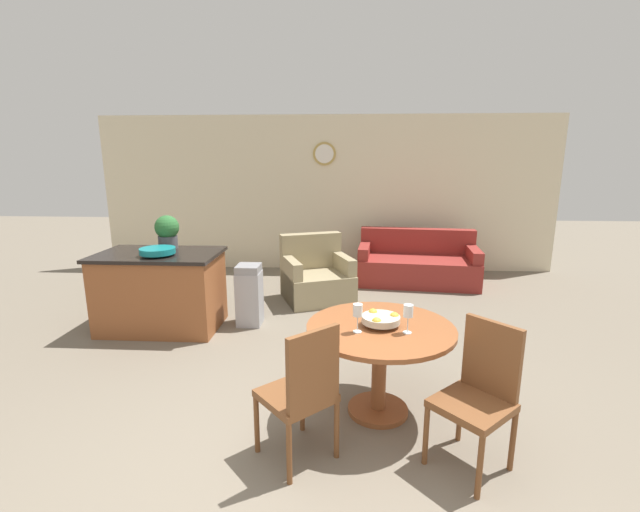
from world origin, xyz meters
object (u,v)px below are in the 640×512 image
(fruit_bowl, at_px, (381,319))
(armchair, at_px, (316,278))
(wine_glass_right, at_px, (408,312))
(teal_bowl, at_px, (158,251))
(dining_chair_near_left, at_px, (303,389))
(wine_glass_left, at_px, (358,311))
(kitchen_island, at_px, (161,291))
(dining_table, at_px, (380,346))
(dining_chair_near_right, at_px, (480,390))
(couch, at_px, (417,265))
(trash_bin, at_px, (249,295))
(potted_plant, at_px, (167,231))

(fruit_bowl, distance_m, armchair, 2.89)
(wine_glass_right, xyz_separation_m, teal_bowl, (-2.54, 1.57, 0.08))
(wine_glass_right, bearing_deg, dining_chair_near_left, -146.72)
(wine_glass_left, relative_size, kitchen_island, 0.16)
(dining_table, xyz_separation_m, dining_chair_near_right, (0.59, -0.54, -0.04))
(dining_chair_near_left, xyz_separation_m, couch, (1.43, 4.32, -0.24))
(kitchen_island, xyz_separation_m, couch, (3.31, 2.13, -0.17))
(trash_bin, height_order, couch, couch)
(potted_plant, xyz_separation_m, trash_bin, (0.99, -0.09, -0.76))
(fruit_bowl, distance_m, wine_glass_left, 0.24)
(dining_chair_near_right, xyz_separation_m, armchair, (-1.27, 3.31, -0.22))
(teal_bowl, height_order, armchair, teal_bowl)
(wine_glass_right, bearing_deg, kitchen_island, 146.52)
(couch, bearing_deg, dining_chair_near_left, -102.30)
(teal_bowl, height_order, potted_plant, potted_plant)
(fruit_bowl, distance_m, potted_plant, 3.06)
(wine_glass_right, relative_size, trash_bin, 0.29)
(wine_glass_right, bearing_deg, wine_glass_left, -178.98)
(fruit_bowl, bearing_deg, dining_chair_near_right, -42.13)
(dining_table, height_order, dining_chair_near_right, dining_chair_near_right)
(dining_chair_near_left, distance_m, teal_bowl, 2.77)
(dining_table, distance_m, teal_bowl, 2.80)
(dining_table, xyz_separation_m, kitchen_island, (-2.42, 1.60, -0.10))
(teal_bowl, distance_m, couch, 4.02)
(trash_bin, bearing_deg, wine_glass_right, -49.87)
(potted_plant, bearing_deg, armchair, 27.70)
(dining_table, xyz_separation_m, wine_glass_right, (0.18, -0.12, 0.32))
(dining_chair_near_right, height_order, wine_glass_left, dining_chair_near_right)
(wine_glass_left, distance_m, kitchen_island, 2.86)
(dining_chair_near_left, bearing_deg, kitchen_island, 88.30)
(wine_glass_right, xyz_separation_m, couch, (0.71, 3.85, -0.60))
(wine_glass_left, bearing_deg, kitchen_island, 142.36)
(dining_table, height_order, couch, couch)
(teal_bowl, bearing_deg, armchair, 38.22)
(wine_glass_left, height_order, trash_bin, wine_glass_left)
(potted_plant, bearing_deg, dining_table, -37.81)
(kitchen_island, height_order, armchair, kitchen_island)
(dining_table, bearing_deg, fruit_bowl, 54.37)
(wine_glass_left, relative_size, teal_bowl, 0.56)
(dining_chair_near_left, height_order, wine_glass_left, dining_chair_near_left)
(teal_bowl, xyz_separation_m, potted_plant, (-0.05, 0.41, 0.16))
(dining_table, relative_size, armchair, 1.00)
(kitchen_island, relative_size, armchair, 1.22)
(potted_plant, bearing_deg, wine_glass_left, -41.87)
(teal_bowl, height_order, trash_bin, teal_bowl)
(dining_chair_near_left, relative_size, wine_glass_right, 4.45)
(fruit_bowl, relative_size, wine_glass_left, 1.35)
(dining_table, bearing_deg, wine_glass_right, -33.53)
(kitchen_island, height_order, teal_bowl, teal_bowl)
(armchair, bearing_deg, couch, 10.07)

